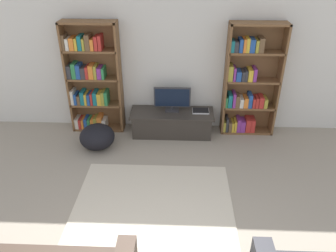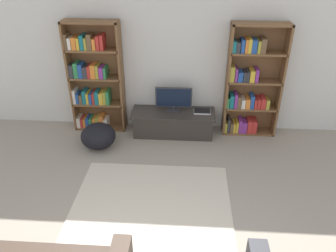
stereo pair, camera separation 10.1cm
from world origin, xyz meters
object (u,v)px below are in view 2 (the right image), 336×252
(tv_stand, at_px, (173,123))
(laptop, at_px, (202,111))
(television, at_px, (174,99))
(bookshelf_right, at_px, (250,85))
(bookshelf_left, at_px, (94,79))
(beanbag_ottoman, at_px, (98,136))

(tv_stand, relative_size, laptop, 5.02)
(laptop, bearing_deg, television, 177.64)
(bookshelf_right, bearing_deg, television, -175.93)
(bookshelf_left, bearing_deg, laptop, -3.34)
(bookshelf_right, xyz_separation_m, television, (-1.30, -0.09, -0.26))
(bookshelf_left, relative_size, beanbag_ottoman, 3.37)
(television, bearing_deg, beanbag_ottoman, -154.65)
(bookshelf_left, distance_m, bookshelf_right, 2.70)
(beanbag_ottoman, bearing_deg, bookshelf_left, 103.79)
(bookshelf_left, relative_size, tv_stand, 1.33)
(bookshelf_left, bearing_deg, bookshelf_right, 0.05)
(bookshelf_right, relative_size, television, 3.07)
(bookshelf_right, xyz_separation_m, laptop, (-0.79, -0.11, -0.48))
(television, distance_m, beanbag_ottoman, 1.44)
(bookshelf_right, bearing_deg, bookshelf_left, -179.95)
(bookshelf_right, height_order, tv_stand, bookshelf_right)
(bookshelf_right, distance_m, tv_stand, 1.48)
(tv_stand, relative_size, beanbag_ottoman, 2.53)
(television, bearing_deg, tv_stand, -90.00)
(bookshelf_left, distance_m, television, 1.43)
(tv_stand, height_order, beanbag_ottoman, tv_stand)
(tv_stand, bearing_deg, laptop, 5.10)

